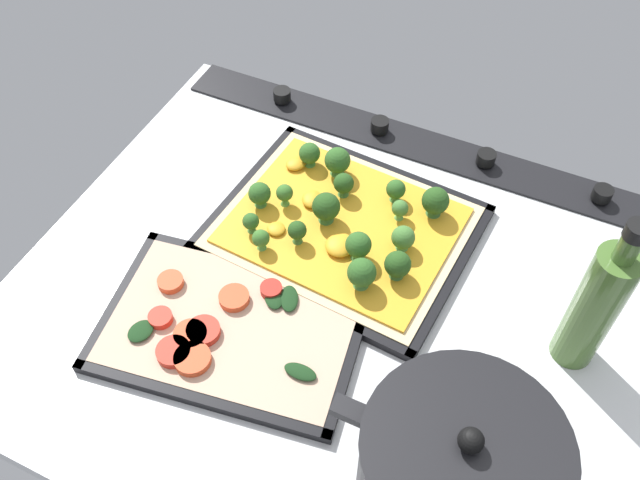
{
  "coord_description": "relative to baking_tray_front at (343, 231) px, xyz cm",
  "views": [
    {
      "loc": [
        -17.34,
        45.76,
        73.13
      ],
      "look_at": [
        5.54,
        -3.01,
        6.24
      ],
      "focal_mm": 38.84,
      "sensor_mm": 36.0,
      "label": 1
    }
  ],
  "objects": [
    {
      "name": "oil_bottle",
      "position": [
        -32.31,
        5.23,
        9.5
      ],
      "size": [
        5.03,
        5.03,
        23.48
      ],
      "color": "#476B2D",
      "rests_on": "ground_plane"
    },
    {
      "name": "veggie_pizza_back",
      "position": [
        6.56,
        20.38,
        0.78
      ],
      "size": [
        31.48,
        23.0,
        1.9
      ],
      "color": "tan",
      "rests_on": "baking_tray_back"
    },
    {
      "name": "baking_tray_back",
      "position": [
        6.02,
        19.99,
        0.02
      ],
      "size": [
        34.22,
        25.74,
        1.3
      ],
      "color": "black",
      "rests_on": "ground_plane"
    },
    {
      "name": "ground_plane",
      "position": [
        -5.42,
        10.02,
        -1.87
      ],
      "size": [
        84.19,
        68.45,
        3.0
      ],
      "primitive_type": "cube",
      "color": "silver"
    },
    {
      "name": "broccoli_pizza",
      "position": [
        -0.16,
        -0.12,
        1.81
      ],
      "size": [
        33.11,
        27.49,
        6.02
      ],
      "color": "beige",
      "rests_on": "baking_tray_front"
    },
    {
      "name": "cooking_pot",
      "position": [
        -24.42,
        28.29,
        6.67
      ],
      "size": [
        26.36,
        19.55,
        16.37
      ],
      "color": "black",
      "rests_on": "ground_plane"
    },
    {
      "name": "baking_tray_front",
      "position": [
        0.0,
        0.0,
        0.0
      ],
      "size": [
        35.69,
        30.06,
        1.3
      ],
      "color": "black",
      "rests_on": "ground_plane"
    },
    {
      "name": "stove_control_panel",
      "position": [
        -5.42,
        -20.71,
        0.18
      ],
      "size": [
        80.82,
        7.0,
        2.6
      ],
      "color": "black",
      "rests_on": "ground_plane"
    }
  ]
}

